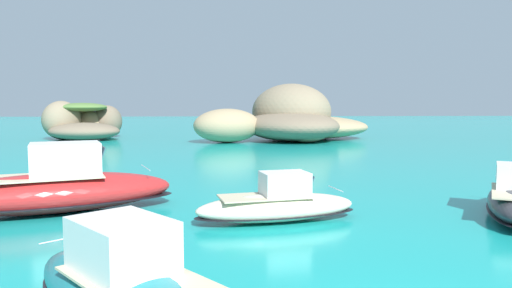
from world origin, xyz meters
TOP-DOWN VIEW (x-y plane):
  - islet_large at (6.18, 57.76)m, footprint 27.63×21.33m
  - islet_small at (-25.04, 62.12)m, footprint 12.42×12.75m
  - motorboat_cream at (-1.51, 10.67)m, footprint 7.58×3.56m
  - motorboat_red at (-11.80, 13.10)m, footprint 11.70×6.92m

SIDE VIEW (x-z plane):
  - motorboat_cream at x=-1.51m, z-range -0.36..1.80m
  - motorboat_red at x=-11.80m, z-range -0.55..2.75m
  - islet_small at x=-25.04m, z-range -0.45..5.26m
  - islet_large at x=6.18m, z-range -1.39..6.82m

